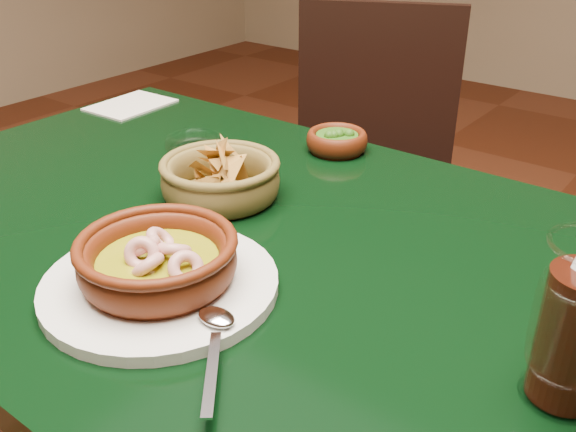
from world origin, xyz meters
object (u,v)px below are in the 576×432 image
Objects in this scene: chip_basket at (220,178)px; dining_chair at (367,181)px; dining_table at (223,277)px; shrimp_plate at (159,266)px.

dining_chair is at bearing 99.87° from chip_basket.
dining_table is 5.54× the size of chip_basket.
chip_basket is (-0.12, 0.23, -0.00)m from shrimp_plate.
dining_chair reaches higher than dining_table.
shrimp_plate is (0.23, -0.88, 0.27)m from dining_chair.
dining_chair is 4.30× the size of chip_basket.
shrimp_plate is (0.07, -0.18, 0.13)m from dining_table.
shrimp_plate is 0.26m from chip_basket.
chip_basket reaches higher than shrimp_plate.
shrimp_plate is at bearing -69.40° from dining_table.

